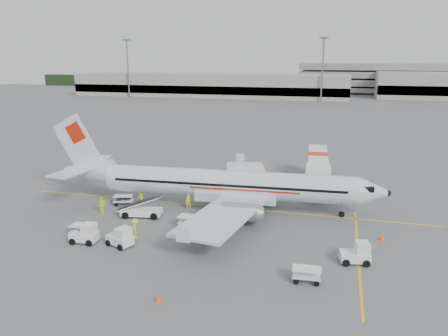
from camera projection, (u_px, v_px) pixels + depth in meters
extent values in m
plane|color=#56595B|center=(219.00, 207.00, 46.63)|extent=(360.00, 360.00, 0.00)
cube|color=yellow|center=(219.00, 207.00, 46.63)|extent=(44.00, 0.20, 0.01)
cube|color=yellow|center=(358.00, 253.00, 35.66)|extent=(0.20, 20.00, 0.01)
cone|color=#FF5514|center=(382.00, 236.00, 38.08)|extent=(0.43, 0.43, 0.70)
cone|color=#FF5514|center=(267.00, 171.00, 60.15)|extent=(0.42, 0.42, 0.68)
cone|color=#FF5514|center=(158.00, 298.00, 28.38)|extent=(0.42, 0.42, 0.68)
imported|color=#C7DE13|center=(189.00, 201.00, 45.75)|extent=(0.72, 0.61, 1.69)
imported|color=#C7DE13|center=(140.00, 198.00, 47.13)|extent=(0.92, 0.98, 1.60)
imported|color=#C7DE13|center=(135.00, 228.00, 38.45)|extent=(1.09, 1.32, 1.77)
imported|color=#C7DE13|center=(102.00, 205.00, 44.38)|extent=(1.05, 0.44, 1.79)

